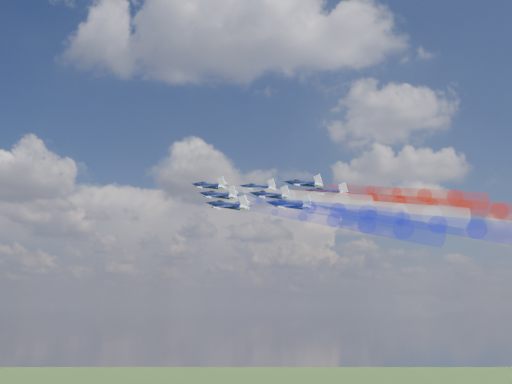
# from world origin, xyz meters

# --- Properties ---
(jet_lead) EXTENTS (16.50, 15.73, 8.88)m
(jet_lead) POSITION_xyz_m (-37.47, 4.72, 139.22)
(jet_lead) COLOR black
(trail_lead) EXTENTS (37.39, 25.06, 14.08)m
(trail_lead) POSITION_xyz_m (-15.17, -8.10, 133.57)
(trail_lead) COLOR white
(jet_inner_left) EXTENTS (16.50, 15.73, 8.88)m
(jet_inner_left) POSITION_xyz_m (-32.72, -6.73, 134.22)
(jet_inner_left) COLOR black
(trail_inner_left) EXTENTS (37.39, 25.06, 14.08)m
(trail_inner_left) POSITION_xyz_m (-10.42, -19.56, 128.57)
(trail_inner_left) COLOR #1B24EB
(jet_inner_right) EXTENTS (16.50, 15.73, 8.88)m
(jet_inner_right) POSITION_xyz_m (-24.39, 6.84, 138.87)
(jet_inner_right) COLOR black
(trail_inner_right) EXTENTS (37.39, 25.06, 14.08)m
(trail_inner_right) POSITION_xyz_m (-2.09, -5.99, 133.23)
(trail_inner_right) COLOR red
(jet_outer_left) EXTENTS (16.50, 15.73, 8.88)m
(jet_outer_left) POSITION_xyz_m (-28.13, -20.21, 129.11)
(jet_outer_left) COLOR black
(trail_outer_left) EXTENTS (37.39, 25.06, 14.08)m
(trail_outer_left) POSITION_xyz_m (-5.84, -33.04, 123.46)
(trail_outer_left) COLOR #1B24EB
(jet_center_third) EXTENTS (16.50, 15.73, 8.88)m
(jet_center_third) POSITION_xyz_m (-20.05, -5.90, 134.14)
(jet_center_third) COLOR black
(trail_center_third) EXTENTS (37.39, 25.06, 14.08)m
(trail_center_third) POSITION_xyz_m (2.25, -18.73, 128.50)
(trail_center_third) COLOR white
(jet_outer_right) EXTENTS (16.50, 15.73, 8.88)m
(jet_outer_right) POSITION_xyz_m (-12.19, 7.49, 139.83)
(jet_outer_right) COLOR black
(trail_outer_right) EXTENTS (37.39, 25.06, 14.08)m
(trail_outer_right) POSITION_xyz_m (10.11, -5.34, 134.19)
(trail_outer_right) COLOR red
(jet_rear_left) EXTENTS (16.50, 15.73, 8.88)m
(jet_rear_left) POSITION_xyz_m (-14.81, -16.88, 129.56)
(jet_rear_left) COLOR black
(trail_rear_left) EXTENTS (37.39, 25.06, 14.08)m
(trail_rear_left) POSITION_xyz_m (7.49, -29.71, 123.92)
(trail_rear_left) COLOR #1B24EB
(jet_rear_right) EXTENTS (16.50, 15.73, 8.88)m
(jet_rear_right) POSITION_xyz_m (-6.18, -2.62, 135.21)
(jet_rear_right) COLOR black
(trail_rear_right) EXTENTS (37.39, 25.06, 14.08)m
(trail_rear_right) POSITION_xyz_m (16.11, -15.45, 129.56)
(trail_rear_right) COLOR red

